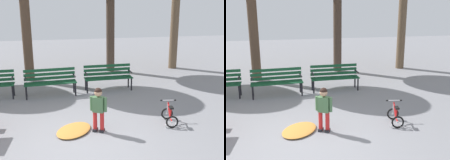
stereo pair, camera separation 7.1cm
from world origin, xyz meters
TOP-DOWN VIEW (x-y plane):
  - ground at (0.00, 0.00)m, footprint 36.00×36.00m
  - park_bench_left at (-0.49, 3.38)m, footprint 1.63×0.56m
  - park_bench_right at (1.41, 3.58)m, footprint 1.61×0.48m
  - child_standing at (0.54, 0.46)m, footprint 0.36×0.26m
  - kids_bicycle at (2.30, 0.51)m, footprint 0.44×0.60m
  - leaf_pile at (-0.02, 0.57)m, footprint 1.13×1.18m

SIDE VIEW (x-z plane):
  - ground at x=0.00m, z-range 0.00..0.00m
  - leaf_pile at x=-0.02m, z-range 0.00..0.07m
  - kids_bicycle at x=2.30m, z-range -0.07..0.47m
  - park_bench_left at x=-0.49m, z-range 0.08..0.94m
  - park_bench_right at x=1.41m, z-range 0.08..0.94m
  - child_standing at x=0.54m, z-range 0.09..1.14m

